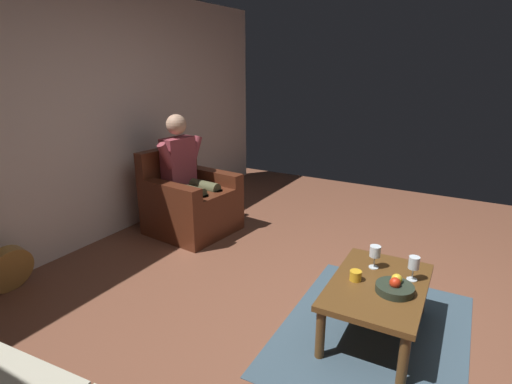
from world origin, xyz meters
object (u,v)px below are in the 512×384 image
coffee_table (378,291)px  fruit_bowl (395,287)px  candle_jar (356,276)px  person_seated (187,171)px  armchair (190,203)px  guitar (7,266)px  wine_glass_far (375,253)px  wine_glass_near (414,264)px

coffee_table → fruit_bowl: size_ratio=3.86×
coffee_table → candle_jar: (0.03, -0.15, 0.09)m
fruit_bowl → person_seated: bearing=-110.3°
armchair → candle_jar: bearing=73.9°
guitar → wine_glass_far: bearing=112.8°
wine_glass_far → fruit_bowl: 0.34m
person_seated → wine_glass_far: bearing=80.3°
wine_glass_near → wine_glass_far: wine_glass_near is taller
coffee_table → wine_glass_far: 0.28m
guitar → fruit_bowl: size_ratio=4.00×
guitar → candle_jar: size_ratio=12.07×
armchair → wine_glass_near: size_ratio=5.26×
guitar → candle_jar: guitar is taller
person_seated → wine_glass_near: 2.53m
armchair → wine_glass_near: (0.66, 2.42, 0.19)m
wine_glass_far → coffee_table: bearing=22.0°
guitar → fruit_bowl: 2.99m
wine_glass_far → armchair: bearing=-105.9°
armchair → person_seated: person_seated is taller
wine_glass_far → fruit_bowl: wine_glass_far is taller
guitar → wine_glass_far: (-1.12, 2.66, 0.28)m
guitar → wine_glass_near: guitar is taller
person_seated → candle_jar: 2.28m
coffee_table → wine_glass_far: wine_glass_far is taller
person_seated → fruit_bowl: size_ratio=5.31×
person_seated → candle_jar: size_ratio=16.01×
candle_jar → person_seated: bearing=-112.1°
person_seated → fruit_bowl: (0.87, 2.37, -0.26)m
wine_glass_near → wine_glass_far: 0.27m
guitar → wine_glass_far: 2.90m
wine_glass_near → wine_glass_far: (-0.05, -0.27, 0.00)m
fruit_bowl → wine_glass_near: bearing=161.6°
wine_glass_far → fruit_bowl: bearing=37.3°
armchair → wine_glass_near: armchair is taller
person_seated → fruit_bowl: 2.53m
armchair → coffee_table: bearing=76.0°
candle_jar → coffee_table: bearing=102.9°
guitar → wine_glass_near: size_ratio=5.60×
coffee_table → guitar: guitar is taller
coffee_table → wine_glass_near: wine_glass_near is taller
armchair → wine_glass_far: 2.24m
wine_glass_far → candle_jar: (0.24, -0.06, -0.08)m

